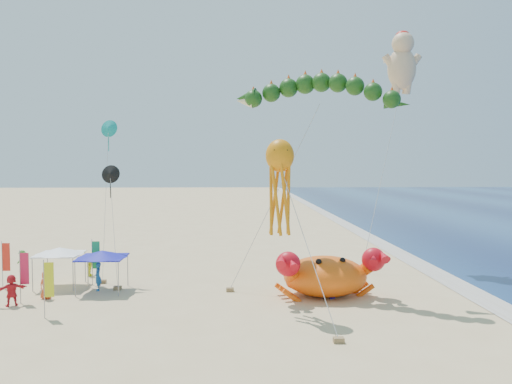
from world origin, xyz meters
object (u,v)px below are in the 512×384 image
octopus_kite (280,180)px  canopy_blue (102,254)px  dragon_kite (317,96)px  cherub_kite (402,61)px  canopy_white (59,251)px  crab_inflatable (325,275)px

octopus_kite → canopy_blue: (-11.32, 4.84, -5.02)m
dragon_kite → canopy_blue: bearing=179.6°
cherub_kite → canopy_blue: size_ratio=6.00×
canopy_white → crab_inflatable: bearing=-10.3°
canopy_blue → cherub_kite: bearing=21.2°
dragon_kite → canopy_blue: size_ratio=4.33×
cherub_kite → octopus_kite: size_ratio=2.00×
octopus_kite → canopy_blue: octopus_kite is taller
cherub_kite → canopy_white: size_ratio=6.16×
crab_inflatable → cherub_kite: (8.23, 10.63, 15.65)m
crab_inflatable → octopus_kite: bearing=-136.4°
cherub_kite → canopy_blue: (-22.70, -8.78, -14.59)m
canopy_blue → canopy_white: same height
dragon_kite → canopy_blue: 17.57m
octopus_kite → dragon_kite: bearing=59.0°
dragon_kite → octopus_kite: bearing=-121.0°
cherub_kite → canopy_white: 30.68m
crab_inflatable → dragon_kite: dragon_kite is taller
octopus_kite → canopy_white: octopus_kite is taller
canopy_blue → crab_inflatable: bearing=-7.3°
dragon_kite → octopus_kite: size_ratio=1.44×
crab_inflatable → canopy_white: bearing=169.7°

